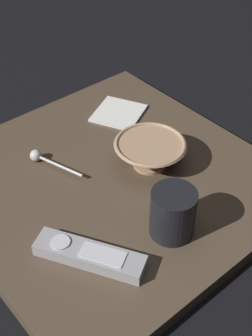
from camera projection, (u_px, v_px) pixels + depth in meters
name	position (u px, v px, depth m)	size (l,w,h in m)	color
ground_plane	(110.00, 188.00, 0.99)	(6.00, 6.00, 0.00)	black
table	(110.00, 183.00, 0.98)	(0.62, 0.63, 0.03)	#4C3D2D
cereal_bowl	(150.00, 152.00, 0.98)	(0.15, 0.15, 0.06)	tan
coffee_mug	(173.00, 213.00, 0.83)	(0.08, 0.08, 0.09)	black
teaspoon	(40.00, 157.00, 1.00)	(0.05, 0.13, 0.03)	silver
tv_remote_near	(90.00, 255.00, 0.80)	(0.14, 0.19, 0.03)	#9E9EA3
folded_napkin	(119.00, 113.00, 1.14)	(0.15, 0.15, 0.01)	white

